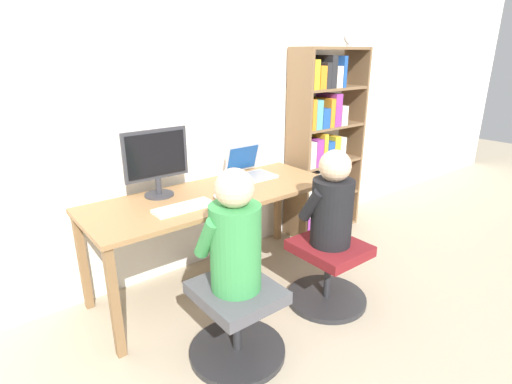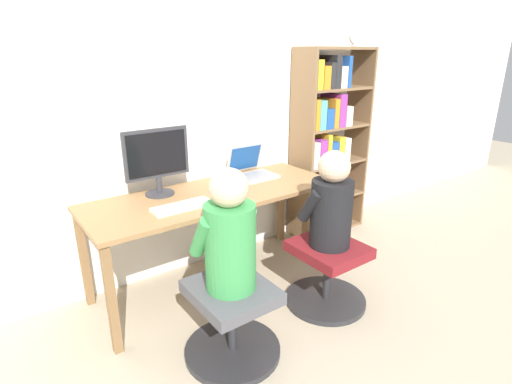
{
  "view_description": "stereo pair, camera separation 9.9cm",
  "coord_description": "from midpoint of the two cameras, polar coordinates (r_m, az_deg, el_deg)",
  "views": [
    {
      "loc": [
        -1.4,
        -1.9,
        1.65
      ],
      "look_at": [
        0.22,
        0.15,
        0.73
      ],
      "focal_mm": 28.0,
      "sensor_mm": 36.0,
      "label": 1
    },
    {
      "loc": [
        -1.32,
        -1.96,
        1.65
      ],
      "look_at": [
        0.22,
        0.15,
        0.73
      ],
      "focal_mm": 28.0,
      "sensor_mm": 36.0,
      "label": 2
    }
  ],
  "objects": [
    {
      "name": "person_at_laptop",
      "position": [
        2.6,
        9.74,
        -1.57
      ],
      "size": [
        0.33,
        0.29,
        0.64
      ],
      "color": "black",
      "rests_on": "office_chair_right"
    },
    {
      "name": "laptop",
      "position": [
        3.13,
        -1.76,
        3.13
      ],
      "size": [
        0.31,
        0.3,
        0.24
      ],
      "color": "#B7B7BC",
      "rests_on": "desk"
    },
    {
      "name": "ground_plane",
      "position": [
        2.88,
        -2.73,
        -15.58
      ],
      "size": [
        14.0,
        14.0,
        0.0
      ],
      "primitive_type": "plane",
      "color": "tan"
    },
    {
      "name": "desktop_monitor",
      "position": [
        2.74,
        -15.03,
        4.26
      ],
      "size": [
        0.45,
        0.2,
        0.46
      ],
      "color": "#333338",
      "rests_on": "desk"
    },
    {
      "name": "wall_back",
      "position": [
        3.0,
        -11.5,
        12.39
      ],
      "size": [
        10.0,
        0.05,
        2.6
      ],
      "color": "white",
      "rests_on": "ground_plane"
    },
    {
      "name": "keyboard",
      "position": [
        2.54,
        -11.41,
        -2.17
      ],
      "size": [
        0.38,
        0.14,
        0.03
      ],
      "color": "silver",
      "rests_on": "desk"
    },
    {
      "name": "desk_clock",
      "position": [
        3.7,
        12.49,
        20.94
      ],
      "size": [
        0.14,
        0.03,
        0.16
      ],
      "color": "#B2B2B7",
      "rests_on": "bookshelf"
    },
    {
      "name": "computer_mouse_by_keyboard",
      "position": [
        2.67,
        -6.32,
        -0.68
      ],
      "size": [
        0.07,
        0.11,
        0.04
      ],
      "color": "silver",
      "rests_on": "desk"
    },
    {
      "name": "office_chair_right",
      "position": [
        2.81,
        9.22,
        -11.14
      ],
      "size": [
        0.55,
        0.55,
        0.44
      ],
      "color": "#262628",
      "rests_on": "ground_plane"
    },
    {
      "name": "desk",
      "position": [
        2.82,
        -6.89,
        -1.56
      ],
      "size": [
        1.78,
        0.66,
        0.72
      ],
      "color": "olive",
      "rests_on": "ground_plane"
    },
    {
      "name": "office_chair_left",
      "position": [
        2.35,
        -4.01,
        -17.76
      ],
      "size": [
        0.55,
        0.55,
        0.44
      ],
      "color": "#262628",
      "rests_on": "ground_plane"
    },
    {
      "name": "person_at_monitor",
      "position": [
        2.08,
        -4.41,
        -6.34
      ],
      "size": [
        0.33,
        0.3,
        0.67
      ],
      "color": "#388C47",
      "rests_on": "office_chair_left"
    },
    {
      "name": "bookshelf",
      "position": [
        3.68,
        8.61,
        6.28
      ],
      "size": [
        0.74,
        0.3,
        1.69
      ],
      "color": "brown",
      "rests_on": "ground_plane"
    }
  ]
}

